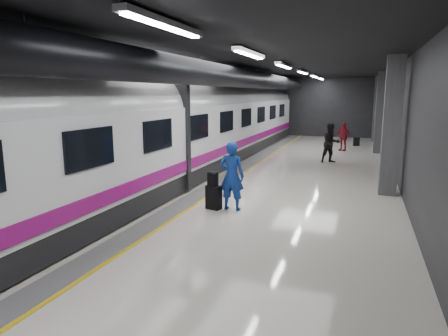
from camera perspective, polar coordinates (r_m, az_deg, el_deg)
The scene contains 9 objects.
ground at distance 12.99m, azimuth 2.12°, elevation -4.14°, with size 40.00×40.00×0.00m, color silver.
platform_hall at distance 13.56m, azimuth 2.26°, elevation 11.58°, with size 10.02×40.02×4.51m.
train at distance 13.92m, azimuth -10.75°, elevation 5.33°, with size 3.05×38.00×4.05m.
traveler_main at distance 11.36m, azimuth 1.12°, elevation -1.14°, with size 0.72×0.47×1.98m, color #1750AD.
suitcase_main at distance 11.57m, azimuth -1.48°, elevation -4.21°, with size 0.42×0.27×0.69m, color black.
shoulder_bag at distance 11.42m, azimuth -1.65°, elevation -1.62°, with size 0.29×0.16×0.39m, color black.
traveler_far_a at distance 19.95m, azimuth 15.02°, elevation 3.45°, with size 0.92×0.72×1.90m, color black.
traveler_far_b at distance 24.41m, azimuth 16.65°, elevation 4.35°, with size 0.99×0.41×1.68m, color maroon.
suitcase_far at distance 27.05m, azimuth 18.39°, elevation 3.60°, with size 0.37×0.24×0.54m, color black.
Camera 1 is at (3.68, -12.01, 3.29)m, focal length 32.00 mm.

